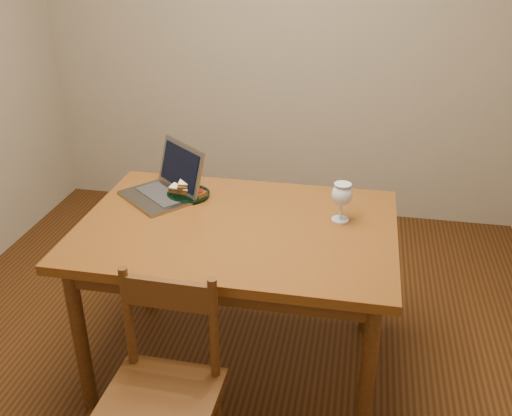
% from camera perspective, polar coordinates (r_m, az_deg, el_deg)
% --- Properties ---
extents(floor, '(3.20, 3.20, 0.02)m').
position_cam_1_polar(floor, '(2.85, -2.79, -14.26)').
color(floor, black).
rests_on(floor, ground).
extents(back_wall, '(3.20, 0.02, 2.60)m').
position_cam_1_polar(back_wall, '(3.77, 2.73, 18.20)').
color(back_wall, gray).
rests_on(back_wall, floor).
extents(table, '(1.30, 0.90, 0.74)m').
position_cam_1_polar(table, '(2.39, -1.89, -3.46)').
color(table, '#42240B').
rests_on(table, floor).
extents(chair, '(0.39, 0.38, 0.41)m').
position_cam_1_polar(chair, '(2.06, -9.45, -17.03)').
color(chair, '#3C1E0C').
rests_on(chair, floor).
extents(plate, '(0.20, 0.20, 0.02)m').
position_cam_1_polar(plate, '(2.61, -6.77, 1.33)').
color(plate, black).
rests_on(plate, table).
extents(sandwich_cheese, '(0.12, 0.08, 0.03)m').
position_cam_1_polar(sandwich_cheese, '(2.61, -7.42, 1.96)').
color(sandwich_cheese, '#381E0C').
rests_on(sandwich_cheese, plate).
extents(sandwich_tomato, '(0.11, 0.10, 0.03)m').
position_cam_1_polar(sandwich_tomato, '(2.58, -6.07, 1.64)').
color(sandwich_tomato, '#381E0C').
rests_on(sandwich_tomato, plate).
extents(sandwich_top, '(0.10, 0.07, 0.03)m').
position_cam_1_polar(sandwich_top, '(2.59, -6.79, 2.28)').
color(sandwich_top, '#381E0C').
rests_on(sandwich_top, plate).
extents(milk_glass, '(0.09, 0.09, 0.17)m').
position_cam_1_polar(milk_glass, '(2.37, 8.55, 0.59)').
color(milk_glass, white).
rests_on(milk_glass, table).
extents(laptop, '(0.42, 0.42, 0.23)m').
position_cam_1_polar(laptop, '(2.61, -8.85, 2.50)').
color(laptop, slate).
rests_on(laptop, table).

